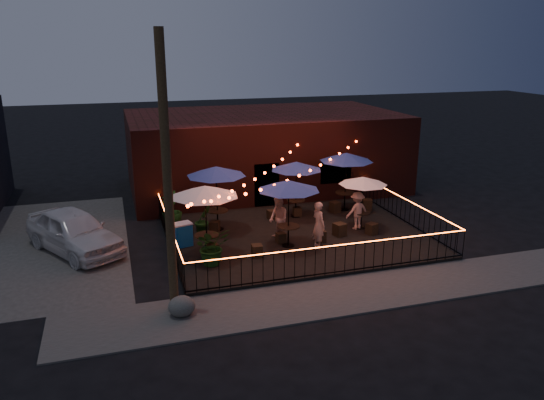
{
  "coord_description": "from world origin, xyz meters",
  "views": [
    {
      "loc": [
        -6.79,
        -16.94,
        7.64
      ],
      "look_at": [
        -0.73,
        2.79,
        1.44
      ],
      "focal_mm": 35.0,
      "sensor_mm": 36.0,
      "label": 1
    }
  ],
  "objects_px": {
    "utility_pole": "(167,179)",
    "boulder": "(182,306)",
    "cooler": "(183,234)",
    "cafe_table_1": "(216,172)",
    "cafe_table_2": "(289,186)",
    "cafe_table_3": "(296,167)",
    "cafe_table_4": "(363,181)",
    "cafe_table_5": "(346,158)",
    "cafe_table_0": "(205,192)"
  },
  "relations": [
    {
      "from": "cafe_table_0",
      "to": "cooler",
      "type": "xyz_separation_m",
      "value": [
        -0.7,
        1.26,
        -1.95
      ]
    },
    {
      "from": "cafe_table_5",
      "to": "cooler",
      "type": "bearing_deg",
      "value": -163.1
    },
    {
      "from": "utility_pole",
      "to": "cafe_table_5",
      "type": "relative_size",
      "value": 2.76
    },
    {
      "from": "utility_pole",
      "to": "boulder",
      "type": "bearing_deg",
      "value": -72.57
    },
    {
      "from": "cafe_table_3",
      "to": "cooler",
      "type": "height_order",
      "value": "cafe_table_3"
    },
    {
      "from": "cafe_table_2",
      "to": "cafe_table_3",
      "type": "relative_size",
      "value": 1.07
    },
    {
      "from": "utility_pole",
      "to": "cafe_table_2",
      "type": "relative_size",
      "value": 3.0
    },
    {
      "from": "utility_pole",
      "to": "boulder",
      "type": "distance_m",
      "value": 3.71
    },
    {
      "from": "cooler",
      "to": "boulder",
      "type": "bearing_deg",
      "value": -113.55
    },
    {
      "from": "cafe_table_5",
      "to": "cooler",
      "type": "height_order",
      "value": "cafe_table_5"
    },
    {
      "from": "cafe_table_3",
      "to": "cafe_table_5",
      "type": "bearing_deg",
      "value": 6.24
    },
    {
      "from": "cafe_table_3",
      "to": "boulder",
      "type": "bearing_deg",
      "value": -129.85
    },
    {
      "from": "utility_pole",
      "to": "boulder",
      "type": "relative_size",
      "value": 9.52
    },
    {
      "from": "cafe_table_5",
      "to": "boulder",
      "type": "height_order",
      "value": "cafe_table_5"
    },
    {
      "from": "utility_pole",
      "to": "cooler",
      "type": "xyz_separation_m",
      "value": [
        0.9,
        4.67,
        -3.39
      ]
    },
    {
      "from": "cooler",
      "to": "cafe_table_4",
      "type": "bearing_deg",
      "value": -16.4
    },
    {
      "from": "utility_pole",
      "to": "cafe_table_1",
      "type": "xyz_separation_m",
      "value": [
        2.54,
        6.11,
        -1.41
      ]
    },
    {
      "from": "cafe_table_1",
      "to": "cooler",
      "type": "height_order",
      "value": "cafe_table_1"
    },
    {
      "from": "cafe_table_1",
      "to": "cafe_table_4",
      "type": "bearing_deg",
      "value": -15.45
    },
    {
      "from": "cafe_table_3",
      "to": "cooler",
      "type": "relative_size",
      "value": 2.71
    },
    {
      "from": "cafe_table_1",
      "to": "boulder",
      "type": "bearing_deg",
      "value": -109.94
    },
    {
      "from": "cafe_table_5",
      "to": "cafe_table_2",
      "type": "bearing_deg",
      "value": -138.14
    },
    {
      "from": "cafe_table_2",
      "to": "cooler",
      "type": "height_order",
      "value": "cafe_table_2"
    },
    {
      "from": "cafe_table_0",
      "to": "cafe_table_5",
      "type": "relative_size",
      "value": 1.0
    },
    {
      "from": "cafe_table_0",
      "to": "cafe_table_4",
      "type": "height_order",
      "value": "cafe_table_0"
    },
    {
      "from": "cafe_table_0",
      "to": "cafe_table_5",
      "type": "distance_m",
      "value": 7.96
    },
    {
      "from": "utility_pole",
      "to": "cooler",
      "type": "relative_size",
      "value": 8.73
    },
    {
      "from": "cafe_table_5",
      "to": "boulder",
      "type": "bearing_deg",
      "value": -138.64
    },
    {
      "from": "cafe_table_4",
      "to": "cafe_table_5",
      "type": "xyz_separation_m",
      "value": [
        0.4,
        2.51,
        0.44
      ]
    },
    {
      "from": "boulder",
      "to": "utility_pole",
      "type": "bearing_deg",
      "value": 107.43
    },
    {
      "from": "cafe_table_0",
      "to": "cooler",
      "type": "distance_m",
      "value": 2.43
    },
    {
      "from": "boulder",
      "to": "cafe_table_2",
      "type": "bearing_deg",
      "value": 40.92
    },
    {
      "from": "boulder",
      "to": "cafe_table_0",
      "type": "bearing_deg",
      "value": 69.53
    },
    {
      "from": "utility_pole",
      "to": "cafe_table_0",
      "type": "height_order",
      "value": "utility_pole"
    },
    {
      "from": "cooler",
      "to": "boulder",
      "type": "relative_size",
      "value": 1.09
    },
    {
      "from": "cafe_table_0",
      "to": "cafe_table_4",
      "type": "xyz_separation_m",
      "value": [
        6.69,
        1.12,
        -0.41
      ]
    },
    {
      "from": "cafe_table_1",
      "to": "cafe_table_2",
      "type": "bearing_deg",
      "value": -50.06
    },
    {
      "from": "cafe_table_4",
      "to": "boulder",
      "type": "height_order",
      "value": "cafe_table_4"
    },
    {
      "from": "cafe_table_2",
      "to": "cafe_table_5",
      "type": "relative_size",
      "value": 0.92
    },
    {
      "from": "cafe_table_3",
      "to": "cafe_table_4",
      "type": "distance_m",
      "value": 3.08
    },
    {
      "from": "cafe_table_3",
      "to": "cafe_table_4",
      "type": "xyz_separation_m",
      "value": [
        2.09,
        -2.24,
        -0.26
      ]
    },
    {
      "from": "cafe_table_0",
      "to": "cafe_table_2",
      "type": "xyz_separation_m",
      "value": [
        3.13,
        0.09,
        -0.06
      ]
    },
    {
      "from": "cafe_table_1",
      "to": "cafe_table_2",
      "type": "relative_size",
      "value": 1.19
    },
    {
      "from": "cafe_table_5",
      "to": "cafe_table_3",
      "type": "bearing_deg",
      "value": -173.76
    },
    {
      "from": "cafe_table_0",
      "to": "cafe_table_4",
      "type": "relative_size",
      "value": 1.12
    },
    {
      "from": "cafe_table_1",
      "to": "boulder",
      "type": "distance_m",
      "value": 7.37
    },
    {
      "from": "utility_pole",
      "to": "cafe_table_5",
      "type": "distance_m",
      "value": 11.26
    },
    {
      "from": "boulder",
      "to": "cafe_table_3",
      "type": "bearing_deg",
      "value": 50.15
    },
    {
      "from": "utility_pole",
      "to": "cafe_table_4",
      "type": "relative_size",
      "value": 3.08
    },
    {
      "from": "cafe_table_0",
      "to": "cooler",
      "type": "bearing_deg",
      "value": 118.98
    }
  ]
}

